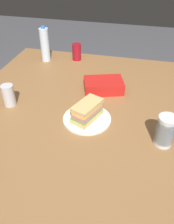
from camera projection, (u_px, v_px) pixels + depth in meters
ground_plane at (74, 185)px, 1.76m from camera, size 8.00×8.00×0.00m
dining_table at (70, 117)px, 1.38m from camera, size 1.43×1.20×0.72m
paper_plate at (87, 119)px, 1.23m from camera, size 0.25×0.25×0.01m
sandwich at (87, 111)px, 1.20m from camera, size 0.20×0.15×0.08m
soda_can_red at (77, 52)px, 1.78m from camera, size 0.07×0.07×0.12m
chip_bag at (104, 85)px, 1.44m from camera, size 0.21×0.26×0.07m
water_bottle_tall at (45, 45)px, 1.73m from camera, size 0.07×0.07×0.26m
plastic_cup_stack at (165, 131)px, 1.05m from camera, size 0.08×0.08×0.15m
soda_can_silver at (9, 95)px, 1.30m from camera, size 0.07×0.07×0.12m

